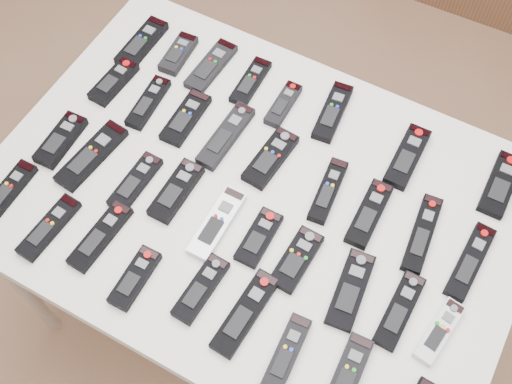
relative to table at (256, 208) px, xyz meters
The scene contains 37 objects.
ground 0.74m from the table, 18.41° to the left, with size 4.00×4.00×0.00m, color #8A5D46.
table is the anchor object (origin of this frame).
remote_0 0.56m from the table, 152.23° to the left, with size 0.06×0.18×0.02m, color black.
remote_1 0.48m from the table, 144.56° to the left, with size 0.05×0.13×0.02m, color black.
remote_2 0.41m from the table, 135.75° to the left, with size 0.06×0.18×0.02m, color black.
remote_3 0.34m from the table, 121.15° to the left, with size 0.05×0.16×0.02m, color black.
remote_4 0.28m from the table, 103.96° to the left, with size 0.04×0.14×0.02m, color black.
remote_5 0.31m from the table, 79.56° to the left, with size 0.05×0.18×0.02m, color black.
remote_6 0.39m from the table, 44.50° to the left, with size 0.06×0.18×0.02m, color black.
remote_7 0.58m from the table, 31.37° to the left, with size 0.06×0.18×0.02m, color black.
remote_8 0.50m from the table, 166.61° to the left, with size 0.05×0.15×0.02m, color black.
remote_9 0.39m from the table, 164.54° to the left, with size 0.05×0.16×0.02m, color black.
remote_10 0.29m from the table, 157.52° to the left, with size 0.06×0.17×0.02m, color black.
remote_11 0.19m from the table, 143.15° to the left, with size 0.05×0.20×0.02m, color black.
remote_12 0.13m from the table, 99.34° to the left, with size 0.06×0.17×0.02m, color black.
remote_13 0.18m from the table, 31.42° to the left, with size 0.04×0.17×0.02m, color black.
remote_14 0.27m from the table, 17.27° to the left, with size 0.05×0.18×0.02m, color black.
remote_15 0.40m from the table, 13.35° to the left, with size 0.05×0.20×0.02m, color black.
remote_16 0.51m from the table, ahead, with size 0.05×0.20×0.02m, color black.
remote_17 0.51m from the table, 168.76° to the right, with size 0.06×0.16×0.02m, color black.
remote_18 0.42m from the table, 166.29° to the right, with size 0.06×0.21×0.02m, color black.
remote_19 0.30m from the table, 157.76° to the right, with size 0.05×0.16×0.02m, color black.
remote_20 0.20m from the table, 153.55° to the right, with size 0.06×0.17×0.02m, color black.
remote_21 0.14m from the table, 110.41° to the right, with size 0.05×0.19×0.02m, color #B7B7BC.
remote_22 0.13m from the table, 57.88° to the right, with size 0.05×0.14×0.02m, color black.
remote_23 0.20m from the table, 32.87° to the right, with size 0.06×0.15×0.02m, color black.
remote_24 0.32m from the table, 20.46° to the right, with size 0.06×0.18×0.02m, color black.
remote_25 0.42m from the table, 14.13° to the right, with size 0.05×0.18×0.02m, color black.
remote_26 0.51m from the table, 11.98° to the right, with size 0.04×0.15×0.02m, color silver.
remote_27 0.59m from the table, 152.18° to the right, with size 0.05×0.16×0.02m, color black.
remote_28 0.48m from the table, 140.69° to the right, with size 0.05×0.17×0.02m, color black.
remote_29 0.37m from the table, 134.06° to the right, with size 0.05×0.18×0.02m, color black.
remote_30 0.35m from the table, 112.60° to the right, with size 0.05×0.15×0.02m, color black.
remote_31 0.27m from the table, 88.04° to the right, with size 0.05×0.16×0.02m, color black.
remote_32 0.30m from the table, 65.68° to the right, with size 0.05×0.20×0.02m, color black.
remote_33 0.39m from the table, 51.87° to the right, with size 0.05×0.17×0.02m, color black.
remote_34 0.46m from the table, 37.19° to the right, with size 0.05×0.16×0.02m, color black.
Camera 1 is at (0.21, -0.69, 2.10)m, focal length 45.00 mm.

